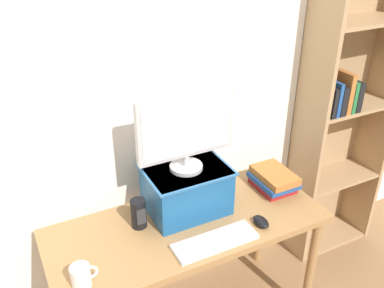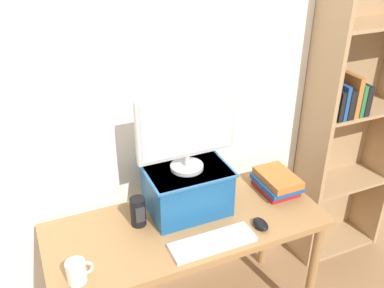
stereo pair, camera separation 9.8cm
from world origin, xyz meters
TOP-DOWN VIEW (x-y plane):
  - back_wall at (0.00, 0.39)m, footprint 7.00×0.08m
  - desk at (0.00, 0.00)m, footprint 1.41×0.59m
  - bookshelf_unit at (1.20, 0.24)m, footprint 0.61×0.28m
  - riser_box at (0.05, 0.11)m, footprint 0.42×0.32m
  - computer_monitor at (0.05, 0.11)m, footprint 0.50×0.17m
  - keyboard at (0.05, -0.20)m, footprint 0.41×0.13m
  - computer_mouse at (0.32, -0.18)m, footprint 0.06×0.10m
  - book_stack at (0.57, 0.06)m, footprint 0.20×0.26m
  - coffee_mug at (-0.57, -0.17)m, footprint 0.12×0.08m
  - desk_speaker at (-0.22, 0.09)m, footprint 0.08×0.08m

SIDE VIEW (x-z plane):
  - desk at x=0.00m, z-range 0.28..1.01m
  - keyboard at x=0.05m, z-range 0.73..0.76m
  - computer_mouse at x=0.32m, z-range 0.73..0.77m
  - coffee_mug at x=-0.57m, z-range 0.73..0.83m
  - book_stack at x=0.57m, z-range 0.73..0.84m
  - desk_speaker at x=-0.22m, z-range 0.73..0.89m
  - riser_box at x=0.05m, z-range 0.74..0.99m
  - bookshelf_unit at x=1.20m, z-range 0.01..2.10m
  - computer_monitor at x=0.05m, z-range 1.00..1.40m
  - back_wall at x=0.00m, z-range 0.00..2.60m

